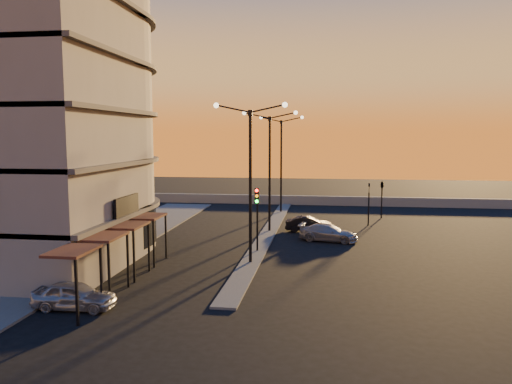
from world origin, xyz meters
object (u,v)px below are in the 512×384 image
object	(u,v)px
streetlamp_mid	(270,161)
car_hatchback	(74,295)
car_wagon	(328,233)
traffic_light_main	(257,209)
car_sedan	(309,224)

from	to	relation	value
streetlamp_mid	car_hatchback	size ratio (longest dim) A/B	2.63
car_wagon	traffic_light_main	bearing A→B (deg)	145.25
car_sedan	car_wagon	bearing A→B (deg)	-157.45
car_wagon	streetlamp_mid	bearing A→B (deg)	70.74
car_hatchback	car_sedan	xyz separation A→B (m)	(9.59, 19.28, -0.00)
car_sedan	traffic_light_main	bearing A→B (deg)	155.96
streetlamp_mid	traffic_light_main	distance (m)	7.62
streetlamp_mid	car_hatchback	xyz separation A→B (m)	(-6.50, -18.78, -4.98)
traffic_light_main	car_wagon	xyz separation A→B (m)	(4.61, 4.30, -2.28)
traffic_light_main	car_hatchback	world-z (taller)	traffic_light_main
traffic_light_main	car_sedan	xyz separation A→B (m)	(3.09, 7.63, -2.28)
streetlamp_mid	traffic_light_main	world-z (taller)	streetlamp_mid
car_hatchback	car_wagon	size ratio (longest dim) A/B	0.86
car_hatchback	car_wagon	bearing A→B (deg)	-36.60
traffic_light_main	car_sedan	world-z (taller)	traffic_light_main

